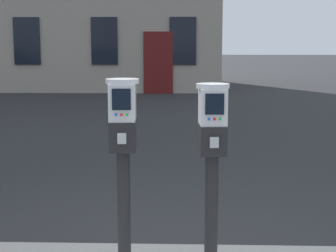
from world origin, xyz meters
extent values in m
cylinder|color=black|center=(-0.29, -0.32, 0.57)|extent=(0.10, 0.10, 0.85)
cube|color=black|center=(-0.29, -0.32, 1.09)|extent=(0.18, 0.25, 0.20)
cube|color=#A5A8AD|center=(-0.28, -0.45, 1.09)|extent=(0.06, 0.02, 0.07)
cube|color=#B7BABF|center=(-0.29, -0.32, 1.31)|extent=(0.18, 0.24, 0.24)
cube|color=black|center=(-0.28, -0.44, 1.34)|extent=(0.12, 0.01, 0.14)
cylinder|color=blue|center=(-0.32, -0.44, 1.25)|extent=(0.02, 0.01, 0.02)
cylinder|color=red|center=(-0.28, -0.44, 1.25)|extent=(0.02, 0.01, 0.02)
cylinder|color=green|center=(-0.25, -0.44, 1.25)|extent=(0.02, 0.01, 0.02)
cylinder|color=#B7BABF|center=(-0.29, -0.32, 1.45)|extent=(0.23, 0.23, 0.03)
cylinder|color=black|center=(0.30, -0.32, 0.56)|extent=(0.10, 0.10, 0.83)
cube|color=black|center=(0.30, -0.32, 1.07)|extent=(0.18, 0.25, 0.19)
cube|color=#A5A8AD|center=(0.30, -0.45, 1.07)|extent=(0.06, 0.02, 0.07)
cube|color=#B7BABF|center=(0.30, -0.32, 1.29)|extent=(0.18, 0.24, 0.24)
cube|color=black|center=(0.30, -0.44, 1.31)|extent=(0.12, 0.01, 0.13)
cylinder|color=blue|center=(0.27, -0.44, 1.22)|extent=(0.02, 0.01, 0.02)
cylinder|color=red|center=(0.30, -0.44, 1.22)|extent=(0.02, 0.01, 0.02)
cylinder|color=green|center=(0.34, -0.44, 1.22)|extent=(0.02, 0.01, 0.02)
cylinder|color=#B7BABF|center=(0.30, -0.32, 1.42)|extent=(0.23, 0.23, 0.03)
cube|color=black|center=(-5.33, 14.41, 1.78)|extent=(0.90, 0.06, 1.60)
cube|color=black|center=(-2.67, 14.41, 1.78)|extent=(0.90, 0.06, 1.60)
cube|color=black|center=(0.00, 14.41, 1.78)|extent=(0.90, 0.06, 1.60)
cube|color=#591414|center=(-0.84, 14.41, 1.05)|extent=(1.00, 0.07, 2.10)
camera|label=1|loc=(0.12, -3.75, 1.69)|focal=56.74mm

